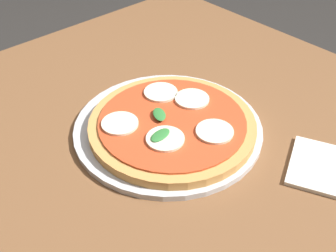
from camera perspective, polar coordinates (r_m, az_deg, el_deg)
dining_table at (r=0.85m, az=-0.26°, el=-7.32°), size 1.11×1.11×0.70m
serving_tray at (r=0.82m, az=0.00°, el=-0.22°), size 0.37×0.37×0.01m
pizza at (r=0.80m, az=0.56°, el=0.27°), size 0.32×0.32×0.03m
napkin at (r=0.79m, az=19.65°, el=-5.14°), size 0.16×0.14×0.01m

